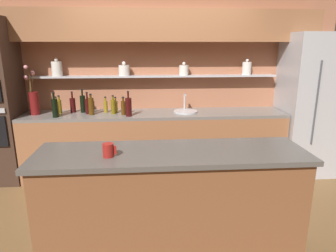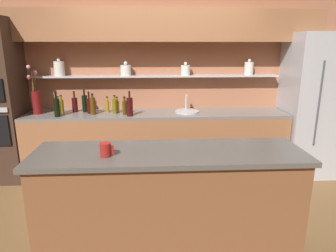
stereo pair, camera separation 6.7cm
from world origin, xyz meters
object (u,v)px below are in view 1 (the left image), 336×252
Objects in this scene: bottle_spirit_10 at (91,106)px; bottle_wine_8 at (88,106)px; flower_vase at (33,99)px; bottle_oil_7 at (106,106)px; sink_fixture at (185,111)px; bottle_wine_1 at (83,104)px; bottle_oil_5 at (113,106)px; refrigerator at (311,105)px; coffee_mug at (108,150)px; bottle_oil_0 at (56,108)px; bottle_oil_3 at (59,106)px; bottle_spirit_4 at (123,107)px; bottle_oil_6 at (116,106)px; bottle_wine_2 at (73,105)px; bottle_wine_9 at (55,108)px; bottle_wine_11 at (129,107)px.

bottle_wine_8 is at bearing 130.83° from bottle_spirit_10.
bottle_oil_7 is at bearing 3.77° from flower_vase.
sink_fixture is at bearing -0.06° from flower_vase.
bottle_wine_1 is at bearing 130.30° from bottle_spirit_10.
sink_fixture is at bearing 2.06° from bottle_oil_5.
coffee_mug is (-2.67, -1.91, 0.07)m from refrigerator.
bottle_oil_0 is (-3.58, -0.05, 0.02)m from refrigerator.
flower_vase is 2.08m from sink_fixture.
bottle_oil_3 reaches higher than bottle_oil_7.
bottle_oil_3 is (-1.75, 0.05, 0.08)m from sink_fixture.
bottle_spirit_4 is at bearing -33.45° from bottle_oil_7.
flower_vase is at bearing 179.26° from refrigerator.
bottle_oil_6 is at bearing 127.97° from bottle_spirit_4.
bottle_oil_0 is 0.86× the size of bottle_wine_8.
bottle_wine_2 is at bearing 148.02° from bottle_spirit_10.
bottle_wine_2 is 1.18× the size of bottle_oil_3.
bottle_oil_6 is 0.77× the size of bottle_spirit_10.
bottle_oil_3 is 1.11× the size of bottle_oil_7.
bottle_oil_0 is at bearing -148.53° from bottle_wine_1.
bottle_oil_5 is at bearing 94.71° from coffee_mug.
bottle_oil_6 is (0.46, -0.05, -0.04)m from bottle_wine_1.
bottle_wine_9 is at bearing -177.84° from refrigerator.
refrigerator is at bearing 0.74° from bottle_oil_0.
bottle_wine_8 reaches higher than bottle_wine_2.
flower_vase reaches higher than bottle_wine_11.
bottle_wine_11 is at bearing -37.73° from bottle_oil_7.
bottle_oil_0 reaches higher than bottle_oil_5.
bottle_wine_9 reaches higher than bottle_oil_5.
bottle_wine_1 is at bearing 177.46° from refrigerator.
bottle_wine_1 reaches higher than bottle_wine_8.
bottle_spirit_4 is at bearing -19.38° from bottle_wine_1.
coffee_mug is (0.91, -1.87, 0.05)m from bottle_oil_0.
bottle_oil_3 is 1.01× the size of bottle_spirit_4.
bottle_oil_5 is 0.77× the size of bottle_wine_9.
bottle_oil_3 is at bearing 172.07° from bottle_wine_8.
bottle_wine_1 is 0.98× the size of bottle_wine_9.
bottle_wine_1 is 0.71m from bottle_wine_11.
bottle_wine_2 is 0.18m from bottle_oil_3.
bottle_oil_6 is at bearing 73.16° from bottle_oil_5.
bottle_wine_9 is at bearing -154.80° from bottle_wine_8.
bottle_wine_2 is at bearing 177.39° from refrigerator.
bottle_wine_9 is (-0.39, -0.18, 0.02)m from bottle_wine_8.
bottle_wine_11 is (0.33, -0.26, 0.04)m from bottle_oil_7.
bottle_spirit_10 is at bearing 175.39° from bottle_spirit_4.
bottle_oil_6 is (-0.98, 0.05, 0.07)m from sink_fixture.
refrigerator reaches higher than bottle_oil_3.
bottle_wine_9 reaches higher than sink_fixture.
bottle_wine_8 is (-3.18, 0.05, 0.03)m from refrigerator.
bottle_wine_11 is (0.80, -0.30, 0.02)m from bottle_wine_2.
bottle_wine_2 is (0.17, 0.20, 0.00)m from bottle_oil_0.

